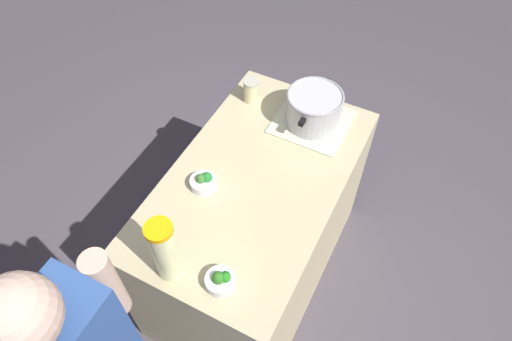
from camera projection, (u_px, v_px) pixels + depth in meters
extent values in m
plane|color=#4F474F|center=(256.00, 267.00, 2.73)|extent=(8.00, 8.00, 0.00)
cube|color=tan|center=(256.00, 229.00, 2.39)|extent=(1.27, 0.74, 0.88)
cube|color=beige|center=(312.00, 122.00, 2.25)|extent=(0.34, 0.35, 0.01)
cylinder|color=#B7B7BC|center=(314.00, 109.00, 2.18)|extent=(0.26, 0.26, 0.17)
torus|color=#99999E|center=(316.00, 96.00, 2.12)|extent=(0.27, 0.27, 0.01)
cube|color=black|center=(327.00, 83.00, 2.23)|extent=(0.04, 0.02, 0.02)
cube|color=black|center=(302.00, 122.00, 2.06)|extent=(0.04, 0.02, 0.02)
cylinder|color=beige|center=(166.00, 252.00, 1.65)|extent=(0.10, 0.10, 0.30)
cylinder|color=#F9A808|center=(158.00, 229.00, 1.52)|extent=(0.10, 0.10, 0.02)
ellipsoid|color=yellow|center=(160.00, 246.00, 1.58)|extent=(0.04, 0.04, 0.01)
cylinder|color=beige|center=(251.00, 91.00, 2.31)|extent=(0.08, 0.08, 0.11)
cylinder|color=#B2AD99|center=(251.00, 82.00, 2.26)|extent=(0.08, 0.08, 0.01)
cylinder|color=silver|center=(203.00, 183.00, 1.99)|extent=(0.11, 0.11, 0.04)
ellipsoid|color=#20762C|center=(207.00, 178.00, 1.98)|extent=(0.05, 0.05, 0.05)
ellipsoid|color=#376E2A|center=(201.00, 179.00, 1.97)|extent=(0.04, 0.04, 0.05)
cylinder|color=silver|center=(220.00, 281.00, 1.71)|extent=(0.11, 0.11, 0.05)
ellipsoid|color=#1F731F|center=(226.00, 276.00, 1.70)|extent=(0.04, 0.04, 0.04)
ellipsoid|color=#24801E|center=(226.00, 277.00, 1.69)|extent=(0.04, 0.04, 0.05)
ellipsoid|color=#2E7120|center=(218.00, 278.00, 1.69)|extent=(0.05, 0.05, 0.06)
sphere|color=#C6A38D|center=(16.00, 317.00, 1.00)|extent=(0.20, 0.20, 0.20)
cylinder|color=#C6A38D|center=(107.00, 285.00, 1.31)|extent=(0.08, 0.08, 0.30)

